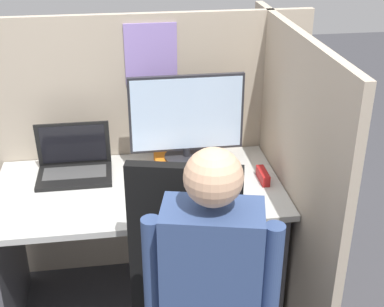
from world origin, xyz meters
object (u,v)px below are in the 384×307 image
Objects in this scene: paper_box at (187,163)px; person at (218,303)px; monitor at (187,118)px; laptop at (74,166)px; stapler at (263,176)px; carrot_toy at (207,206)px.

paper_box is 1.03m from person.
laptop is at bearing 179.94° from monitor.
paper_box is 0.57× the size of monitor.
paper_box is 0.89× the size of laptop.
paper_box is at bearing 151.48° from stapler.
laptop is at bearing 168.05° from stapler.
monitor is 3.91× the size of carrot_toy.
monitor is at bearing 90.00° from paper_box.
paper_box is 0.57m from laptop.
person is (-0.03, -1.03, -0.26)m from monitor.
monitor is at bearing -0.06° from laptop.
person reaches higher than carrot_toy.
stapler is at bearing -11.95° from laptop.
laptop is 1.16m from person.
person is (-0.03, -1.03, -0.01)m from paper_box.
paper_box is 0.25× the size of person.
stapler reaches higher than carrot_toy.
stapler is 0.92m from person.
carrot_toy is at bearing -34.86° from laptop.
stapler is at bearing 35.47° from carrot_toy.
person is at bearing -96.30° from carrot_toy.
person reaches higher than stapler.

